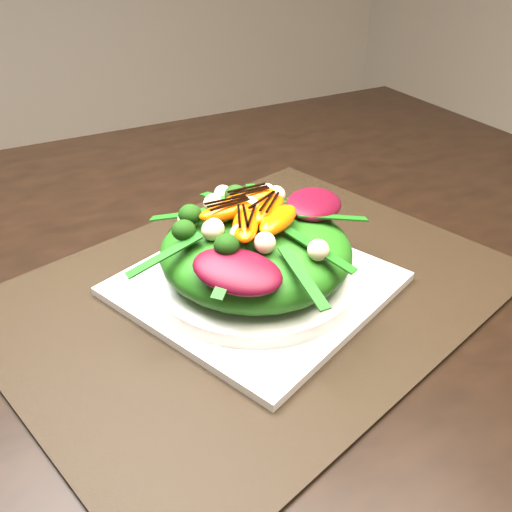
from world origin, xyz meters
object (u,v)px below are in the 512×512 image
plate_base (256,284)px  orange_segment (237,210)px  salad_bowl (256,274)px  placemat (256,289)px  dining_table (97,284)px  lettuce_mound (256,250)px

plate_base → orange_segment: (-0.01, 0.02, 0.09)m
salad_bowl → orange_segment: bearing=124.4°
placemat → plate_base: (0.00, -0.00, 0.01)m
dining_table → placemat: bearing=-39.9°
lettuce_mound → orange_segment: size_ratio=3.22×
orange_segment → salad_bowl: bearing=-55.6°
salad_bowl → orange_segment: (-0.01, 0.02, 0.07)m
dining_table → lettuce_mound: (0.15, -0.12, 0.07)m
placemat → orange_segment: bearing=124.4°
plate_base → salad_bowl: size_ratio=1.12×
dining_table → placemat: size_ratio=3.02×
placemat → plate_base: bearing=-90.0°
dining_table → lettuce_mound: dining_table is taller
placemat → lettuce_mound: (0.00, 0.00, 0.05)m
lettuce_mound → orange_segment: bearing=124.4°
dining_table → salad_bowl: bearing=-39.9°
salad_bowl → lettuce_mound: bearing=0.0°
dining_table → salad_bowl: (0.15, -0.12, 0.04)m
placemat → dining_table: bearing=140.1°
dining_table → placemat: dining_table is taller
placemat → salad_bowl: salad_bowl is taller
salad_bowl → lettuce_mound: (0.00, 0.00, 0.03)m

